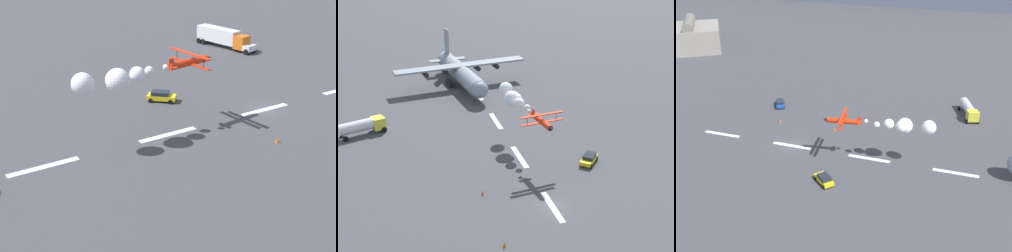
# 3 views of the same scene
# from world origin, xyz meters

# --- Properties ---
(ground_plane) EXTENTS (440.00, 440.00, 0.00)m
(ground_plane) POSITION_xyz_m (0.00, 0.00, 0.00)
(ground_plane) COLOR #424247
(ground_plane) RESTS_ON ground
(runway_stripe_3) EXTENTS (8.00, 0.90, 0.01)m
(runway_stripe_3) POSITION_xyz_m (-15.83, 0.00, 0.01)
(runway_stripe_3) COLOR white
(runway_stripe_3) RESTS_ON ground
(runway_stripe_4) EXTENTS (8.00, 0.90, 0.01)m
(runway_stripe_4) POSITION_xyz_m (0.00, 0.00, 0.01)
(runway_stripe_4) COLOR white
(runway_stripe_4) RESTS_ON ground
(runway_stripe_5) EXTENTS (8.00, 0.90, 0.01)m
(runway_stripe_5) POSITION_xyz_m (15.83, 0.00, 0.01)
(runway_stripe_5) COLOR white
(runway_stripe_5) RESTS_ON ground
(runway_stripe_6) EXTENTS (8.00, 0.90, 0.01)m
(runway_stripe_6) POSITION_xyz_m (31.66, 0.00, 0.01)
(runway_stripe_6) COLOR white
(runway_stripe_6) RESTS_ON ground
(stunt_biplane_red) EXTENTS (19.80, 7.16, 3.00)m
(stunt_biplane_red) POSITION_xyz_m (21.51, -0.84, 8.15)
(stunt_biplane_red) COLOR red
(fuel_tanker_truck) EXTENTS (5.22, 8.85, 2.90)m
(fuel_tanker_truck) POSITION_xyz_m (32.12, 25.05, 1.74)
(fuel_tanker_truck) COLOR yellow
(fuel_tanker_truck) RESTS_ON ground
(followme_car_yellow) EXTENTS (4.29, 4.13, 1.52)m
(followme_car_yellow) POSITION_xyz_m (10.73, -10.28, 0.81)
(followme_car_yellow) COLOR yellow
(followme_car_yellow) RESTS_ON ground
(airport_staff_sedan) EXTENTS (3.69, 4.87, 1.52)m
(airport_staff_sedan) POSITION_xyz_m (-10.78, 16.99, 0.81)
(airport_staff_sedan) COLOR #194CA5
(airport_staff_sedan) RESTS_ON ground
(hangar_building) EXTENTS (26.07, 26.13, 10.46)m
(hangar_building) POSITION_xyz_m (-60.54, 51.57, 4.25)
(hangar_building) COLOR gray
(hangar_building) RESTS_ON ground
(traffic_cone_near) EXTENTS (0.44, 0.44, 0.75)m
(traffic_cone_near) POSITION_xyz_m (-6.86, 8.89, 0.38)
(traffic_cone_near) COLOR orange
(traffic_cone_near) RESTS_ON ground
(traffic_cone_far) EXTENTS (0.44, 0.44, 0.75)m
(traffic_cone_far) POSITION_xyz_m (5.82, 8.68, 0.38)
(traffic_cone_far) COLOR orange
(traffic_cone_far) RESTS_ON ground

